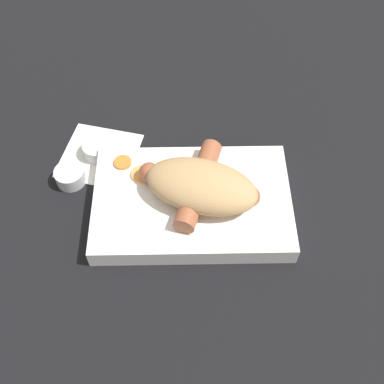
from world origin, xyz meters
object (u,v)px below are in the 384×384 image
bread_roll (201,183)px  condiment_cup_far (70,177)px  sausage (199,184)px  condiment_cup_near (98,150)px  food_tray (192,202)px

bread_roll → condiment_cup_far: bread_roll is taller
sausage → condiment_cup_near: 0.17m
bread_roll → condiment_cup_near: bread_roll is taller
food_tray → bread_roll: 0.04m
condiment_cup_far → bread_roll: bearing=-13.7°
food_tray → condiment_cup_far: bearing=163.8°
bread_roll → condiment_cup_near: 0.18m
food_tray → bread_roll: bread_roll is taller
condiment_cup_far → food_tray: bearing=-16.2°
bread_roll → condiment_cup_near: size_ratio=3.92×
bread_roll → food_tray: bearing=-157.6°
bread_roll → condiment_cup_far: (-0.18, 0.04, -0.04)m
bread_roll → sausage: bread_roll is taller
food_tray → condiment_cup_far: food_tray is taller
bread_roll → condiment_cup_far: size_ratio=3.92×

